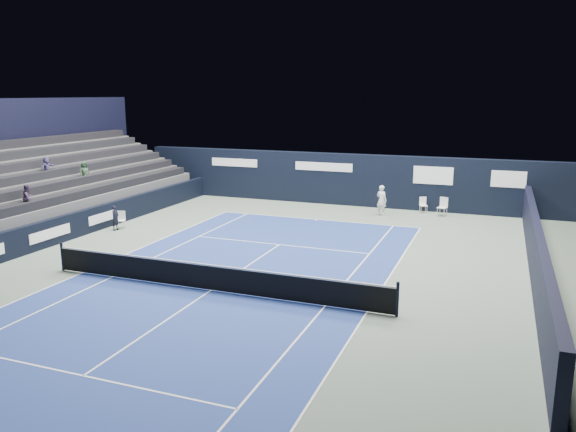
{
  "coord_description": "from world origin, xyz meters",
  "views": [
    {
      "loc": [
        9.01,
        -16.2,
        6.67
      ],
      "look_at": [
        0.32,
        6.64,
        1.3
      ],
      "focal_mm": 35.0,
      "sensor_mm": 36.0,
      "label": 1
    }
  ],
  "objects_px": {
    "tennis_player": "(382,200)",
    "line_judge_chair": "(121,218)",
    "folding_chair_back_b": "(423,204)",
    "tennis_net": "(210,277)",
    "folding_chair_back_a": "(443,205)"
  },
  "relations": [
    {
      "from": "folding_chair_back_a",
      "to": "folding_chair_back_b",
      "type": "distance_m",
      "value": 1.29
    },
    {
      "from": "folding_chair_back_a",
      "to": "tennis_player",
      "type": "xyz_separation_m",
      "value": [
        -3.23,
        -0.99,
        0.25
      ]
    },
    {
      "from": "folding_chair_back_b",
      "to": "tennis_net",
      "type": "relative_size",
      "value": 0.07
    },
    {
      "from": "folding_chair_back_a",
      "to": "tennis_net",
      "type": "bearing_deg",
      "value": -95.88
    },
    {
      "from": "folding_chair_back_b",
      "to": "line_judge_chair",
      "type": "xyz_separation_m",
      "value": [
        -13.69,
        -9.29,
        -0.01
      ]
    },
    {
      "from": "line_judge_chair",
      "to": "tennis_net",
      "type": "bearing_deg",
      "value": -59.26
    },
    {
      "from": "folding_chair_back_a",
      "to": "line_judge_chair",
      "type": "height_order",
      "value": "folding_chair_back_a"
    },
    {
      "from": "line_judge_chair",
      "to": "tennis_player",
      "type": "distance_m",
      "value": 13.94
    },
    {
      "from": "tennis_player",
      "to": "line_judge_chair",
      "type": "bearing_deg",
      "value": -146.37
    },
    {
      "from": "folding_chair_back_b",
      "to": "line_judge_chair",
      "type": "relative_size",
      "value": 1.02
    },
    {
      "from": "folding_chair_back_b",
      "to": "tennis_net",
      "type": "xyz_separation_m",
      "value": [
        -5.08,
        -15.81,
        0.0
      ]
    },
    {
      "from": "folding_chair_back_a",
      "to": "folding_chair_back_b",
      "type": "height_order",
      "value": "folding_chair_back_a"
    },
    {
      "from": "tennis_net",
      "to": "tennis_player",
      "type": "height_order",
      "value": "tennis_player"
    },
    {
      "from": "folding_chair_back_a",
      "to": "folding_chair_back_b",
      "type": "bearing_deg",
      "value": 169.56
    },
    {
      "from": "folding_chair_back_b",
      "to": "tennis_net",
      "type": "height_order",
      "value": "tennis_net"
    }
  ]
}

